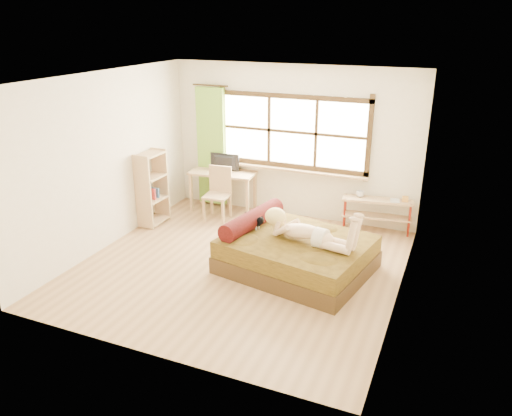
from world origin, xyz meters
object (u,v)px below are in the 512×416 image
at_px(desk, 223,177).
at_px(kitten, 253,221).
at_px(woman, 307,222).
at_px(bookshelf, 152,188).
at_px(chair, 219,190).
at_px(pipe_shelf, 378,208).
at_px(bed, 294,252).

bearing_deg(desk, kitten, -56.04).
xyz_separation_m(woman, bookshelf, (-3.03, 0.73, -0.13)).
height_order(woman, bookshelf, bookshelf).
distance_m(chair, pipe_shelf, 2.80).
relative_size(woman, pipe_shelf, 1.16).
relative_size(woman, kitten, 4.67).
bearing_deg(bookshelf, kitten, -14.21).
relative_size(desk, bookshelf, 0.97).
distance_m(bed, desk, 2.66).
xyz_separation_m(kitten, pipe_shelf, (1.53, 1.75, -0.18)).
height_order(pipe_shelf, bookshelf, bookshelf).
height_order(kitten, bookshelf, bookshelf).
relative_size(bed, desk, 1.78).
xyz_separation_m(desk, chair, (0.09, -0.36, -0.13)).
bearing_deg(kitten, bed, 3.17).
distance_m(bed, bookshelf, 2.93).
bearing_deg(woman, chair, 156.72).
distance_m(kitten, pipe_shelf, 2.34).
relative_size(desk, pipe_shelf, 1.05).
bearing_deg(woman, kitten, -178.92).
xyz_separation_m(bed, pipe_shelf, (0.86, 1.85, 0.16)).
height_order(desk, pipe_shelf, desk).
distance_m(kitten, bookshelf, 2.23).
bearing_deg(kitten, pipe_shelf, 59.78).
distance_m(desk, pipe_shelf, 2.86).
height_order(bed, pipe_shelf, bed).
relative_size(woman, chair, 1.45).
distance_m(woman, kitten, 0.90).
xyz_separation_m(woman, kitten, (-0.87, 0.15, -0.18)).
bearing_deg(pipe_shelf, woman, -118.02).
relative_size(chair, pipe_shelf, 0.80).
xyz_separation_m(bed, bookshelf, (-2.83, 0.67, 0.39)).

